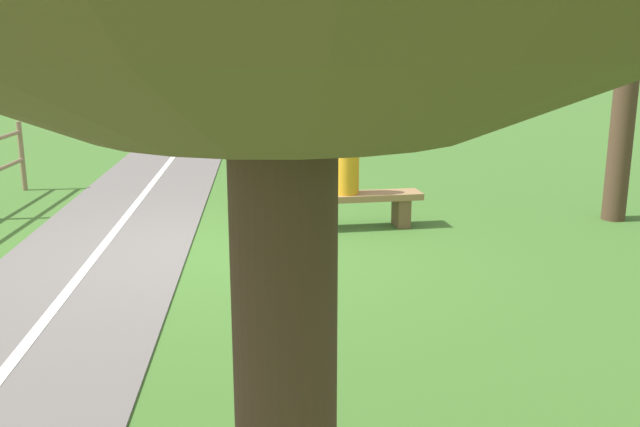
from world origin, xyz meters
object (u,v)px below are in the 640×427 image
at_px(bicycle, 253,191).
at_px(backpack, 275,214).
at_px(person_seated, 347,166).
at_px(bench, 347,204).

xyz_separation_m(bicycle, backpack, (-0.26, 0.50, -0.20)).
bearing_deg(person_seated, bicycle, -28.11).
bearing_deg(backpack, bicycle, -62.34).
bearing_deg(person_seated, bench, -180.00).
relative_size(bench, backpack, 4.76).
height_order(bicycle, backpack, bicycle).
bearing_deg(person_seated, backpack, -4.97).
relative_size(person_seated, backpack, 1.93).
distance_m(person_seated, backpack, 1.06).
bearing_deg(backpack, bench, 178.48).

